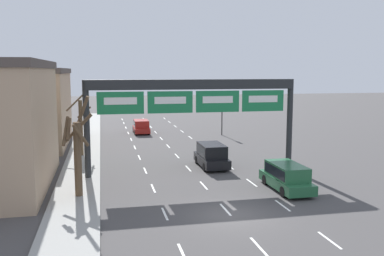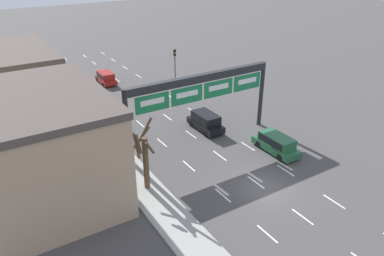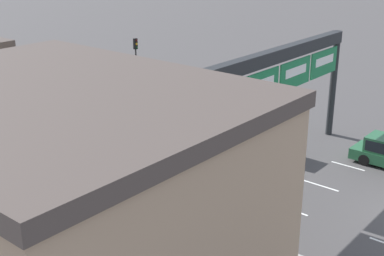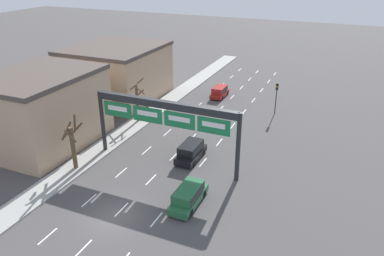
# 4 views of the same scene
# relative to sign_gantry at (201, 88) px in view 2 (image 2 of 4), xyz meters

# --- Properties ---
(ground_plane) EXTENTS (220.00, 220.00, 0.00)m
(ground_plane) POSITION_rel_sign_gantry_xyz_m (0.00, -9.17, -5.54)
(ground_plane) COLOR #474444
(sidewalk_left) EXTENTS (2.80, 110.00, 0.15)m
(sidewalk_left) POSITION_rel_sign_gantry_xyz_m (-8.00, -9.17, -5.47)
(sidewalk_left) COLOR #999993
(sidewalk_left) RESTS_ON ground_plane
(lane_dashes) EXTENTS (6.72, 67.00, 0.01)m
(lane_dashes) POSITION_rel_sign_gantry_xyz_m (-0.00, 4.33, -5.54)
(lane_dashes) COLOR white
(lane_dashes) RESTS_ON ground_plane
(sign_gantry) EXTENTS (15.23, 0.70, 6.82)m
(sign_gantry) POSITION_rel_sign_gantry_xyz_m (0.00, 0.00, 0.00)
(sign_gantry) COLOR #232628
(sign_gantry) RESTS_ON ground_plane
(building_near) EXTENTS (10.09, 12.68, 8.08)m
(building_near) POSITION_rel_sign_gantry_xyz_m (-14.74, -0.90, -1.49)
(building_near) COLOR tan
(building_near) RESTS_ON ground_plane
(suv_green) EXTENTS (1.84, 4.79, 1.67)m
(suv_green) POSITION_rel_sign_gantry_xyz_m (4.82, -5.29, -4.61)
(suv_green) COLOR #235B38
(suv_green) RESTS_ON ground_plane
(suv_red) EXTENTS (1.82, 4.05, 1.60)m
(suv_red) POSITION_rel_sign_gantry_xyz_m (-1.79, 21.22, -4.65)
(suv_red) COLOR maroon
(suv_red) RESTS_ON ground_plane
(suv_black) EXTENTS (1.92, 4.42, 1.82)m
(suv_black) POSITION_rel_sign_gantry_xyz_m (1.88, 1.98, -4.54)
(suv_black) COLOR black
(suv_black) RESTS_ON ground_plane
(traffic_light_near_gantry) EXTENTS (0.30, 0.35, 4.26)m
(traffic_light_near_gantry) POSITION_rel_sign_gantry_xyz_m (7.25, 17.82, -2.48)
(traffic_light_near_gantry) COLOR black
(traffic_light_near_gantry) RESTS_ON ground_plane
(tree_bare_closest) EXTENTS (2.18, 2.09, 5.42)m
(tree_bare_closest) POSITION_rel_sign_gantry_xyz_m (-8.13, 8.33, -2.65)
(tree_bare_closest) COLOR brown
(tree_bare_closest) RESTS_ON sidewalk_left
(tree_bare_second) EXTENTS (1.82, 1.68, 5.85)m
(tree_bare_second) POSITION_rel_sign_gantry_xyz_m (-7.84, -4.25, -2.65)
(tree_bare_second) COLOR brown
(tree_bare_second) RESTS_ON sidewalk_left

